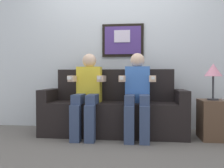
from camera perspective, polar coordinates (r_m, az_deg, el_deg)
ground_plane at (r=3.08m, az=-0.34°, el=-13.22°), size 5.65×5.65×0.00m
back_wall_assembly at (r=3.77m, az=1.15°, el=9.45°), size 4.35×0.10×2.60m
couch at (r=3.33m, az=0.36°, el=-6.59°), size 1.95×0.58×0.90m
person_on_left at (r=3.19m, az=-5.83°, el=-1.66°), size 0.46×0.56×1.11m
person_on_right at (r=3.12m, az=6.01°, el=-1.74°), size 0.46×0.56×1.11m
side_table_right at (r=3.36m, az=23.41°, el=-7.74°), size 0.40×0.40×0.50m
table_lamp at (r=3.27m, az=22.89°, el=2.71°), size 0.22×0.22×0.46m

